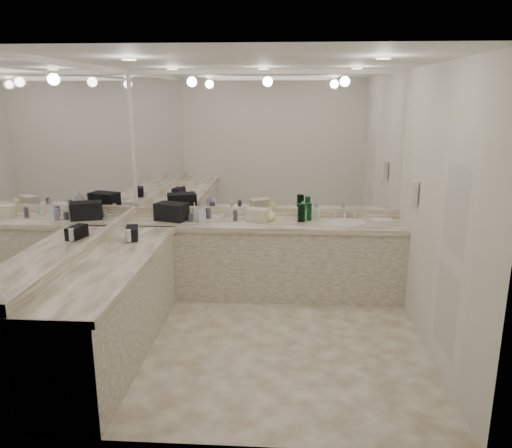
# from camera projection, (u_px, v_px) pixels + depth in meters

# --- Properties ---
(floor) EXTENTS (3.20, 3.20, 0.00)m
(floor) POSITION_uv_depth(u_px,v_px,m) (258.00, 341.00, 4.84)
(floor) COLOR beige
(floor) RESTS_ON ground
(ceiling) EXTENTS (3.20, 3.20, 0.00)m
(ceiling) POSITION_uv_depth(u_px,v_px,m) (258.00, 61.00, 4.19)
(ceiling) COLOR white
(ceiling) RESTS_ON floor
(wall_back) EXTENTS (3.20, 0.02, 2.60)m
(wall_back) POSITION_uv_depth(u_px,v_px,m) (265.00, 183.00, 5.97)
(wall_back) COLOR silver
(wall_back) RESTS_ON floor
(wall_left) EXTENTS (0.02, 3.00, 2.60)m
(wall_left) POSITION_uv_depth(u_px,v_px,m) (86.00, 209.00, 4.61)
(wall_left) COLOR silver
(wall_left) RESTS_ON floor
(wall_right) EXTENTS (0.02, 3.00, 2.60)m
(wall_right) POSITION_uv_depth(u_px,v_px,m) (438.00, 214.00, 4.42)
(wall_right) COLOR silver
(wall_right) RESTS_ON floor
(vanity_back_base) EXTENTS (3.20, 0.60, 0.84)m
(vanity_back_base) POSITION_uv_depth(u_px,v_px,m) (264.00, 261.00, 5.90)
(vanity_back_base) COLOR silver
(vanity_back_base) RESTS_ON floor
(vanity_back_top) EXTENTS (3.20, 0.64, 0.06)m
(vanity_back_top) POSITION_uv_depth(u_px,v_px,m) (264.00, 224.00, 5.78)
(vanity_back_top) COLOR white
(vanity_back_top) RESTS_ON vanity_back_base
(vanity_left_base) EXTENTS (0.60, 2.40, 0.84)m
(vanity_left_base) POSITION_uv_depth(u_px,v_px,m) (113.00, 311.00, 4.53)
(vanity_left_base) COLOR silver
(vanity_left_base) RESTS_ON floor
(vanity_left_top) EXTENTS (0.64, 2.42, 0.06)m
(vanity_left_top) POSITION_uv_depth(u_px,v_px,m) (111.00, 264.00, 4.41)
(vanity_left_top) COLOR white
(vanity_left_top) RESTS_ON vanity_left_base
(backsplash_back) EXTENTS (3.20, 0.04, 0.10)m
(backsplash_back) POSITION_uv_depth(u_px,v_px,m) (265.00, 212.00, 6.04)
(backsplash_back) COLOR white
(backsplash_back) RESTS_ON vanity_back_top
(backsplash_left) EXTENTS (0.04, 3.00, 0.10)m
(backsplash_left) POSITION_uv_depth(u_px,v_px,m) (91.00, 245.00, 4.70)
(backsplash_left) COLOR white
(backsplash_left) RESTS_ON vanity_left_top
(mirror_back) EXTENTS (3.12, 0.01, 1.55)m
(mirror_back) POSITION_uv_depth(u_px,v_px,m) (265.00, 143.00, 5.84)
(mirror_back) COLOR white
(mirror_back) RESTS_ON wall_back
(mirror_left) EXTENTS (0.01, 2.92, 1.55)m
(mirror_left) POSITION_uv_depth(u_px,v_px,m) (82.00, 157.00, 4.49)
(mirror_left) COLOR white
(mirror_left) RESTS_ON wall_left
(sink) EXTENTS (0.44, 0.44, 0.03)m
(sink) POSITION_uv_depth(u_px,v_px,m) (347.00, 223.00, 5.72)
(sink) COLOR white
(sink) RESTS_ON vanity_back_top
(faucet) EXTENTS (0.24, 0.16, 0.14)m
(faucet) POSITION_uv_depth(u_px,v_px,m) (345.00, 212.00, 5.91)
(faucet) COLOR silver
(faucet) RESTS_ON vanity_back_top
(wall_phone) EXTENTS (0.06, 0.10, 0.24)m
(wall_phone) POSITION_uv_depth(u_px,v_px,m) (414.00, 193.00, 5.09)
(wall_phone) COLOR white
(wall_phone) RESTS_ON wall_right
(door) EXTENTS (0.02, 0.82, 2.10)m
(door) POSITION_uv_depth(u_px,v_px,m) (451.00, 258.00, 4.00)
(door) COLOR white
(door) RESTS_ON wall_right
(black_toiletry_bag) EXTENTS (0.41, 0.32, 0.20)m
(black_toiletry_bag) POSITION_uv_depth(u_px,v_px,m) (172.00, 212.00, 5.81)
(black_toiletry_bag) COLOR black
(black_toiletry_bag) RESTS_ON vanity_back_top
(black_bag_spill) EXTENTS (0.17, 0.26, 0.13)m
(black_bag_spill) POSITION_uv_depth(u_px,v_px,m) (132.00, 233.00, 5.05)
(black_bag_spill) COLOR black
(black_bag_spill) RESTS_ON vanity_left_top
(cream_cosmetic_case) EXTENTS (0.29, 0.24, 0.14)m
(cream_cosmetic_case) POSITION_uv_depth(u_px,v_px,m) (258.00, 215.00, 5.76)
(cream_cosmetic_case) COLOR beige
(cream_cosmetic_case) RESTS_ON vanity_back_top
(hand_towel) EXTENTS (0.24, 0.16, 0.04)m
(hand_towel) POSITION_uv_depth(u_px,v_px,m) (382.00, 221.00, 5.72)
(hand_towel) COLOR white
(hand_towel) RESTS_ON vanity_back_top
(lotion_left) EXTENTS (0.05, 0.05, 0.12)m
(lotion_left) POSITION_uv_depth(u_px,v_px,m) (128.00, 237.00, 4.93)
(lotion_left) COLOR white
(lotion_left) RESTS_ON vanity_left_top
(soap_bottle_a) EXTENTS (0.09, 0.09, 0.19)m
(soap_bottle_a) POSITION_uv_depth(u_px,v_px,m) (195.00, 211.00, 5.88)
(soap_bottle_a) COLOR beige
(soap_bottle_a) RESTS_ON vanity_back_top
(soap_bottle_b) EXTENTS (0.11, 0.12, 0.20)m
(soap_bottle_b) POSITION_uv_depth(u_px,v_px,m) (202.00, 214.00, 5.72)
(soap_bottle_b) COLOR silver
(soap_bottle_b) RESTS_ON vanity_back_top
(soap_bottle_c) EXTENTS (0.17, 0.17, 0.17)m
(soap_bottle_c) POSITION_uv_depth(u_px,v_px,m) (270.00, 214.00, 5.78)
(soap_bottle_c) COLOR #F5EC94
(soap_bottle_c) RESTS_ON vanity_back_top
(green_bottle_0) EXTENTS (0.07, 0.07, 0.21)m
(green_bottle_0) POSITION_uv_depth(u_px,v_px,m) (301.00, 213.00, 5.74)
(green_bottle_0) COLOR #0E4E23
(green_bottle_0) RESTS_ON vanity_back_top
(green_bottle_1) EXTENTS (0.07, 0.07, 0.21)m
(green_bottle_1) POSITION_uv_depth(u_px,v_px,m) (302.00, 213.00, 5.74)
(green_bottle_1) COLOR #0E4E23
(green_bottle_1) RESTS_ON vanity_back_top
(green_bottle_2) EXTENTS (0.07, 0.07, 0.20)m
(green_bottle_2) POSITION_uv_depth(u_px,v_px,m) (309.00, 212.00, 5.81)
(green_bottle_2) COLOR #0E4E23
(green_bottle_2) RESTS_ON vanity_back_top
(amenity_bottle_0) EXTENTS (0.06, 0.06, 0.12)m
(amenity_bottle_0) POSITION_uv_depth(u_px,v_px,m) (208.00, 213.00, 5.91)
(amenity_bottle_0) COLOR #3F3F4C
(amenity_bottle_0) RESTS_ON vanity_back_top
(amenity_bottle_1) EXTENTS (0.06, 0.06, 0.09)m
(amenity_bottle_1) POSITION_uv_depth(u_px,v_px,m) (190.00, 218.00, 5.76)
(amenity_bottle_1) COLOR #3F3F4C
(amenity_bottle_1) RESTS_ON vanity_back_top
(amenity_bottle_2) EXTENTS (0.05, 0.05, 0.13)m
(amenity_bottle_2) POSITION_uv_depth(u_px,v_px,m) (235.00, 215.00, 5.79)
(amenity_bottle_2) COLOR #3F3F4C
(amenity_bottle_2) RESTS_ON vanity_back_top
(amenity_bottle_3) EXTENTS (0.05, 0.05, 0.08)m
(amenity_bottle_3) POSITION_uv_depth(u_px,v_px,m) (160.00, 214.00, 5.96)
(amenity_bottle_3) COLOR white
(amenity_bottle_3) RESTS_ON vanity_back_top
(amenity_bottle_4) EXTENTS (0.04, 0.04, 0.14)m
(amenity_bottle_4) POSITION_uv_depth(u_px,v_px,m) (229.00, 212.00, 5.91)
(amenity_bottle_4) COLOR silver
(amenity_bottle_4) RESTS_ON vanity_back_top
(amenity_bottle_5) EXTENTS (0.06, 0.06, 0.13)m
(amenity_bottle_5) POSITION_uv_depth(u_px,v_px,m) (318.00, 215.00, 5.81)
(amenity_bottle_5) COLOR silver
(amenity_bottle_5) RESTS_ON vanity_back_top
(amenity_bottle_6) EXTENTS (0.05, 0.05, 0.13)m
(amenity_bottle_6) POSITION_uv_depth(u_px,v_px,m) (305.00, 215.00, 5.80)
(amenity_bottle_6) COLOR silver
(amenity_bottle_6) RESTS_ON vanity_back_top
(amenity_bottle_7) EXTENTS (0.05, 0.05, 0.06)m
(amenity_bottle_7) POSITION_uv_depth(u_px,v_px,m) (223.00, 216.00, 5.89)
(amenity_bottle_7) COLOR silver
(amenity_bottle_7) RESTS_ON vanity_back_top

